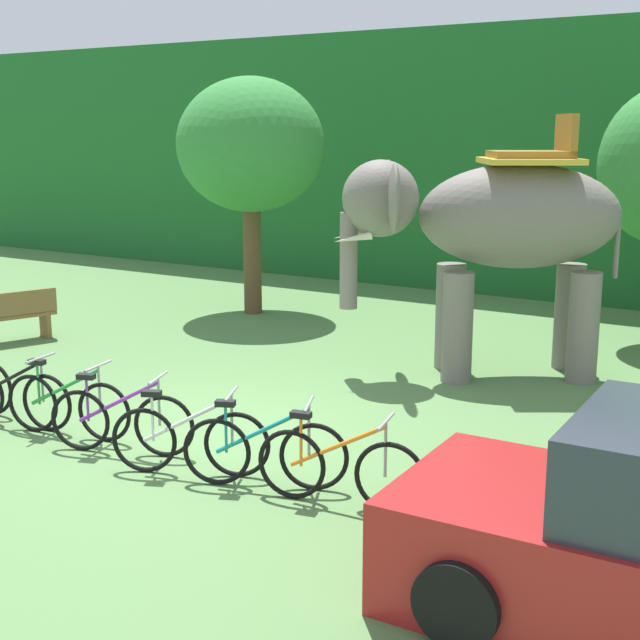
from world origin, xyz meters
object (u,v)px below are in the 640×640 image
(bike_purple, at_px, (121,421))
(bike_black, at_px, (13,396))
(elephant, at_px, (496,226))
(tree_left, at_px, (251,146))
(bike_orange, at_px, (339,468))
(bike_white, at_px, (190,440))
(bike_teal, at_px, (265,451))
(bike_green, at_px, (67,405))
(wooden_bench, at_px, (11,315))

(bike_purple, bearing_deg, bike_black, 179.88)
(elephant, relative_size, bike_purple, 2.49)
(tree_left, relative_size, bike_orange, 2.70)
(bike_white, bearing_deg, tree_left, 121.39)
(bike_purple, height_order, bike_white, same)
(bike_black, xyz_separation_m, bike_teal, (3.72, 0.05, 0.00))
(bike_green, height_order, wooden_bench, bike_green)
(bike_orange, relative_size, wooden_bench, 1.09)
(bike_white, bearing_deg, bike_purple, 175.67)
(bike_black, height_order, bike_purple, same)
(bike_green, bearing_deg, bike_white, -4.74)
(bike_green, distance_m, bike_white, 2.01)
(bike_green, relative_size, bike_white, 1.07)
(wooden_bench, bearing_deg, bike_purple, -28.61)
(bike_white, distance_m, wooden_bench, 7.08)
(elephant, bearing_deg, bike_green, -122.00)
(bike_orange, distance_m, wooden_bench, 8.64)
(bike_green, bearing_deg, tree_left, 108.79)
(tree_left, bearing_deg, wooden_bench, -115.79)
(bike_green, distance_m, bike_orange, 3.73)
(tree_left, xyz_separation_m, bike_orange, (6.12, -7.05, -2.87))
(elephant, height_order, bike_white, elephant)
(bike_green, distance_m, wooden_bench, 5.25)
(tree_left, bearing_deg, bike_white, -58.61)
(elephant, distance_m, bike_green, 6.41)
(bike_green, distance_m, bike_purple, 0.95)
(tree_left, distance_m, bike_purple, 8.36)
(bike_green, xyz_separation_m, bike_teal, (2.86, -0.04, 0.00))
(bike_purple, xyz_separation_m, wooden_bench, (-5.36, 2.92, 0.09))
(bike_teal, relative_size, bike_orange, 0.94)
(tree_left, bearing_deg, bike_black, -77.82)
(bike_black, height_order, bike_orange, same)
(bike_purple, bearing_deg, wooden_bench, 151.39)
(bike_teal, distance_m, bike_orange, 0.87)
(bike_black, xyz_separation_m, wooden_bench, (-3.56, 2.92, 0.09))
(bike_green, height_order, bike_purple, same)
(tree_left, relative_size, bike_black, 2.69)
(bike_orange, bearing_deg, bike_black, -179.28)
(bike_white, height_order, bike_orange, same)
(bike_teal, xyz_separation_m, wooden_bench, (-7.28, 2.87, 0.09))
(bike_green, relative_size, bike_purple, 1.04)
(tree_left, height_order, bike_white, tree_left)
(bike_green, relative_size, wooden_bench, 1.09)
(bike_black, relative_size, bike_purple, 1.04)
(bike_green, height_order, bike_white, same)
(bike_teal, bearing_deg, bike_white, -171.49)
(elephant, bearing_deg, bike_white, -103.17)
(bike_purple, height_order, bike_orange, same)
(bike_white, relative_size, bike_orange, 0.94)
(bike_black, bearing_deg, tree_left, 102.18)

